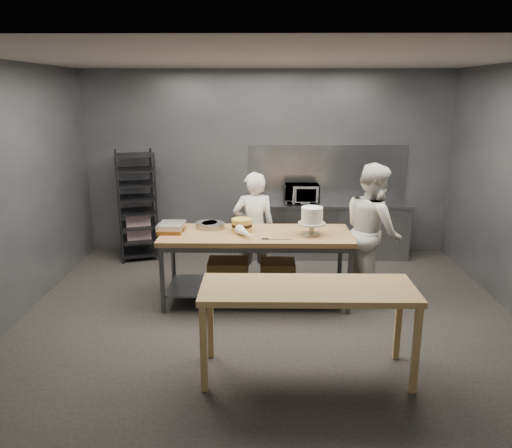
{
  "coord_description": "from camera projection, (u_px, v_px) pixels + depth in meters",
  "views": [
    {
      "loc": [
        -0.09,
        -5.73,
        2.66
      ],
      "look_at": [
        -0.16,
        0.28,
        1.05
      ],
      "focal_mm": 35.0,
      "sensor_mm": 36.0,
      "label": 1
    }
  ],
  "objects": [
    {
      "name": "frosted_cake_stand",
      "position": [
        312.0,
        217.0,
        6.16
      ],
      "size": [
        0.34,
        0.34,
        0.36
      ],
      "color": "#BAB195",
      "rests_on": "work_table"
    },
    {
      "name": "ground",
      "position": [
        268.0,
        311.0,
        6.22
      ],
      "size": [
        6.0,
        6.0,
        0.0
      ],
      "primitive_type": "plane",
      "color": "black",
      "rests_on": "ground"
    },
    {
      "name": "near_counter",
      "position": [
        308.0,
        295.0,
        4.65
      ],
      "size": [
        2.0,
        0.7,
        0.9
      ],
      "color": "#A27643",
      "rests_on": "ground"
    },
    {
      "name": "speed_rack",
      "position": [
        137.0,
        206.0,
        8.05
      ],
      "size": [
        0.76,
        0.8,
        1.75
      ],
      "color": "black",
      "rests_on": "ground"
    },
    {
      "name": "back_counter",
      "position": [
        328.0,
        229.0,
        8.2
      ],
      "size": [
        2.6,
        0.6,
        0.9
      ],
      "color": "slate",
      "rests_on": "ground"
    },
    {
      "name": "chef_behind",
      "position": [
        254.0,
        229.0,
        6.95
      ],
      "size": [
        0.62,
        0.44,
        1.6
      ],
      "primitive_type": "imported",
      "rotation": [
        0.0,
        0.0,
        3.25
      ],
      "color": "white",
      "rests_on": "ground"
    },
    {
      "name": "cake_pans",
      "position": [
        210.0,
        225.0,
        6.52
      ],
      "size": [
        0.38,
        0.32,
        0.07
      ],
      "color": "gray",
      "rests_on": "work_table"
    },
    {
      "name": "layer_cake",
      "position": [
        242.0,
        225.0,
        6.37
      ],
      "size": [
        0.26,
        0.26,
        0.16
      ],
      "color": "gold",
      "rests_on": "work_table"
    },
    {
      "name": "pastry_clamshells",
      "position": [
        171.0,
        227.0,
        6.35
      ],
      "size": [
        0.33,
        0.38,
        0.11
      ],
      "color": "#8B5D1B",
      "rests_on": "work_table"
    },
    {
      "name": "microwave",
      "position": [
        302.0,
        194.0,
        8.05
      ],
      "size": [
        0.54,
        0.37,
        0.3
      ],
      "primitive_type": "imported",
      "color": "black",
      "rests_on": "back_counter"
    },
    {
      "name": "chef_right",
      "position": [
        372.0,
        231.0,
        6.48
      ],
      "size": [
        0.82,
        0.98,
        1.78
      ],
      "primitive_type": "imported",
      "rotation": [
        0.0,
        0.0,
        1.76
      ],
      "color": "silver",
      "rests_on": "ground"
    },
    {
      "name": "splashback_panel",
      "position": [
        328.0,
        172.0,
        8.25
      ],
      "size": [
        2.6,
        0.02,
        0.9
      ],
      "primitive_type": "cube",
      "color": "slate",
      "rests_on": "back_counter"
    },
    {
      "name": "work_table",
      "position": [
        253.0,
        259.0,
        6.4
      ],
      "size": [
        2.4,
        0.9,
        0.92
      ],
      "color": "olive",
      "rests_on": "ground"
    },
    {
      "name": "offset_spatula",
      "position": [
        272.0,
        239.0,
        6.02
      ],
      "size": [
        0.36,
        0.02,
        0.02
      ],
      "color": "slate",
      "rests_on": "work_table"
    },
    {
      "name": "back_wall",
      "position": [
        267.0,
        163.0,
        8.25
      ],
      "size": [
        6.0,
        0.04,
        3.0
      ],
      "primitive_type": "cube",
      "color": "#4C4F54",
      "rests_on": "ground"
    },
    {
      "name": "piping_bag",
      "position": [
        245.0,
        233.0,
        6.08
      ],
      "size": [
        0.27,
        0.39,
        0.12
      ],
      "primitive_type": "cone",
      "rotation": [
        1.57,
        0.0,
        0.45
      ],
      "color": "silver",
      "rests_on": "work_table"
    }
  ]
}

